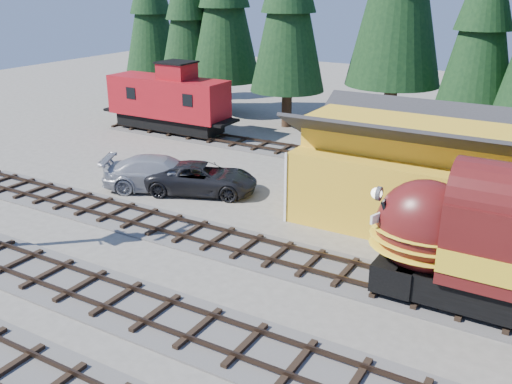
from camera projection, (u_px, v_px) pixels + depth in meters
The scene contains 6 objects.
ground at pixel (342, 339), 18.29m from camera, with size 120.00×120.00×0.00m, color #6B665B.
track_spur at pixel (305, 154), 37.55m from camera, with size 32.00×3.20×0.33m.
depot at pixel (435, 165), 25.73m from camera, with size 12.80×7.00×5.30m.
caboose at pixel (169, 100), 42.08m from camera, with size 9.43×2.74×4.90m.
pickup_truck_a at pixel (202, 178), 30.58m from camera, with size 2.73×5.91×1.64m, color black.
pickup_truck_b at pixel (162, 173), 31.02m from camera, with size 2.58×6.33×1.84m, color #ABADB3.
Camera 1 is at (5.48, -14.74, 10.82)m, focal length 40.00 mm.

